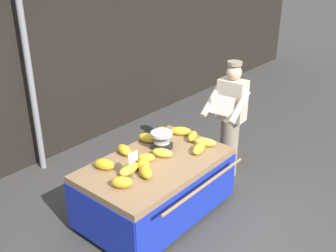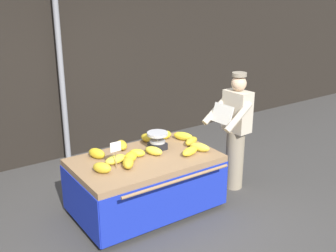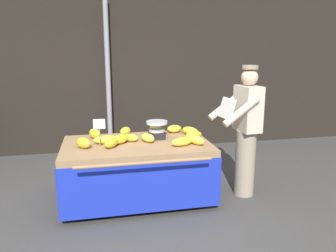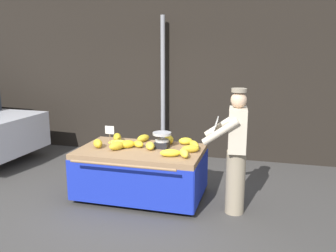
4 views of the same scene
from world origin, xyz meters
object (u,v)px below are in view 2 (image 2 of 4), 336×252
banana_bunch_9 (190,151)px  banana_bunch_10 (191,141)px  price_sign (116,149)px  banana_bunch_4 (154,151)px  banana_bunch_3 (131,157)px  banana_bunch_8 (200,147)px  banana_bunch_2 (183,136)px  banana_bunch_11 (128,163)px  banana_bunch_1 (149,138)px  vendor_person (235,131)px  banana_cart (145,172)px  banana_bunch_0 (137,153)px  banana_bunch_7 (102,168)px  banana_bunch_5 (122,145)px  weighing_scale (157,141)px  street_pole (62,78)px  banana_bunch_6 (116,159)px  banana_bunch_13 (165,135)px  banana_bunch_12 (97,153)px

banana_bunch_9 → banana_bunch_10: banana_bunch_10 is taller
price_sign → banana_bunch_4: (0.59, 0.10, -0.19)m
banana_bunch_3 → banana_bunch_8: 0.94m
banana_bunch_2 → banana_bunch_8: bearing=-97.0°
banana_bunch_9 → banana_bunch_11: bearing=172.3°
banana_bunch_3 → banana_bunch_10: 0.96m
banana_bunch_1 → banana_bunch_10: (0.43, -0.40, -0.01)m
price_sign → banana_bunch_2: price_sign is taller
price_sign → vendor_person: 1.85m
banana_cart → banana_bunch_10: 0.79m
price_sign → banana_bunch_0: 0.47m
banana_bunch_7 → banana_bunch_11: (0.33, -0.04, -0.00)m
banana_bunch_5 → banana_bunch_7: banana_bunch_7 is taller
price_sign → banana_bunch_3: price_sign is taller
banana_bunch_0 → banana_bunch_4: (0.21, -0.07, 0.00)m
banana_bunch_4 → banana_bunch_5: (-0.25, 0.41, 0.00)m
banana_bunch_0 → weighing_scale: bearing=10.3°
banana_bunch_9 → vendor_person: bearing=6.1°
street_pole → banana_bunch_6: (-0.13, -2.04, -0.62)m
banana_bunch_1 → banana_bunch_7: bearing=-151.8°
banana_bunch_3 → banana_bunch_5: size_ratio=0.86×
banana_bunch_10 → banana_bunch_11: size_ratio=1.01×
banana_bunch_11 → banana_bunch_13: size_ratio=1.17×
banana_bunch_7 → banana_bunch_10: 1.40m
price_sign → banana_bunch_11: 0.23m
banana_bunch_7 → banana_bunch_4: bearing=8.5°
banana_cart → weighing_scale: weighing_scale is taller
banana_bunch_4 → banana_bunch_7: 0.80m
banana_bunch_11 → banana_bunch_12: 0.51m
banana_bunch_1 → banana_bunch_7: (-0.97, -0.52, 0.00)m
banana_bunch_0 → banana_bunch_10: banana_bunch_10 is taller
banana_bunch_8 → banana_bunch_5: bearing=141.6°
banana_bunch_0 → banana_bunch_3: bearing=-149.0°
banana_bunch_4 → banana_bunch_10: (0.61, -0.00, 0.00)m
weighing_scale → banana_bunch_5: weighing_scale is taller
banana_bunch_5 → banana_bunch_10: 0.95m
banana_bunch_10 → vendor_person: 0.67m
banana_bunch_2 → banana_bunch_6: bearing=-171.9°
price_sign → banana_bunch_0: size_ratio=1.64×
weighing_scale → banana_bunch_4: size_ratio=1.09×
banana_bunch_3 → banana_bunch_6: 0.19m
banana_bunch_7 → banana_bunch_11: banana_bunch_7 is taller
banana_bunch_1 → banana_bunch_8: size_ratio=0.99×
banana_bunch_11 → weighing_scale: bearing=25.6°
banana_bunch_13 → banana_bunch_3: bearing=-151.8°
banana_cart → banana_bunch_7: bearing=-171.3°
banana_bunch_5 → banana_bunch_7: 0.75m
banana_bunch_1 → banana_bunch_11: same height
banana_bunch_3 → banana_bunch_4: (0.35, 0.02, -0.01)m
banana_bunch_8 → vendor_person: size_ratio=0.16×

